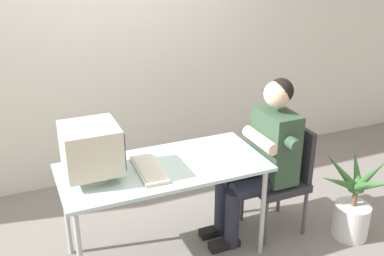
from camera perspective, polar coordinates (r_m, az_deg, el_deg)
The scene contains 8 objects.
ground_plane at distance 3.56m, azimuth -3.32°, elevation -15.36°, with size 12.00×12.00×0.00m, color gray.
wall_back at distance 4.28m, azimuth -6.52°, elevation 13.29°, with size 8.00×0.10×3.00m, color silver.
desk at distance 3.19m, azimuth -3.60°, elevation -5.75°, with size 1.44×0.67×0.74m.
crt_monitor at distance 2.99m, azimuth -12.54°, elevation -2.58°, with size 0.37×0.36×0.37m.
keyboard at distance 3.10m, azimuth -5.47°, elevation -5.14°, with size 0.18×0.45×0.03m.
office_chair at distance 3.66m, azimuth 11.30°, elevation -5.59°, with size 0.42×0.42×0.87m.
person_seated at distance 3.47m, azimuth 9.01°, elevation -3.30°, with size 0.69×0.58×1.27m.
potted_plant at distance 3.78m, azimuth 19.67°, elevation -9.02°, with size 0.64×0.57×0.69m.
Camera 1 is at (-0.92, -2.65, 2.20)m, focal length 42.38 mm.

